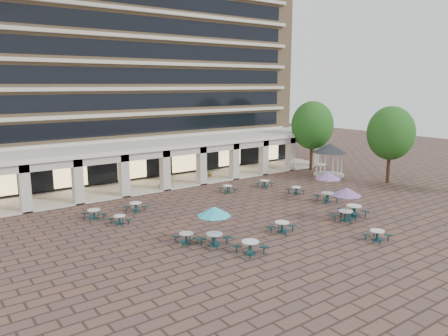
% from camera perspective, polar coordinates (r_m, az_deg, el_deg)
% --- Properties ---
extents(ground, '(120.00, 120.00, 0.00)m').
position_cam_1_polar(ground, '(34.35, 5.55, -6.38)').
color(ground, brown).
rests_on(ground, ground).
extents(apartment_building, '(40.00, 15.50, 25.20)m').
position_cam_1_polar(apartment_building, '(54.52, -12.76, 13.22)').
color(apartment_building, '#9F8059').
rests_on(apartment_building, ground).
extents(retail_arcade, '(42.00, 6.60, 4.40)m').
position_cam_1_polar(retail_arcade, '(45.49, -6.86, 1.77)').
color(retail_arcade, white).
rests_on(retail_arcade, ground).
extents(picnic_table_0, '(1.89, 1.89, 0.80)m').
position_cam_1_polar(picnic_table_0, '(27.02, 3.46, -10.16)').
color(picnic_table_0, '#143A3D').
rests_on(picnic_table_0, ground).
extents(picnic_table_1, '(2.00, 2.00, 0.75)m').
position_cam_1_polar(picnic_table_1, '(30.93, 7.60, -7.53)').
color(picnic_table_1, '#143A3D').
rests_on(picnic_table_1, ground).
extents(picnic_table_2, '(1.68, 1.68, 0.70)m').
position_cam_1_polar(picnic_table_2, '(30.81, 19.37, -8.21)').
color(picnic_table_2, '#143A3D').
rests_on(picnic_table_2, ground).
extents(picnic_table_3, '(2.26, 2.26, 0.86)m').
position_cam_1_polar(picnic_table_3, '(35.70, 16.60, -5.26)').
color(picnic_table_3, '#143A3D').
rests_on(picnic_table_3, ground).
extents(picnic_table_4, '(2.22, 2.22, 2.56)m').
position_cam_1_polar(picnic_table_4, '(27.76, -1.29, -5.86)').
color(picnic_table_4, '#143A3D').
rests_on(picnic_table_4, ground).
extents(picnic_table_5, '(1.68, 1.68, 0.70)m').
position_cam_1_polar(picnic_table_5, '(28.75, -4.95, -8.99)').
color(picnic_table_5, '#143A3D').
rests_on(picnic_table_5, ground).
extents(picnic_table_6, '(2.23, 2.23, 2.58)m').
position_cam_1_polar(picnic_table_6, '(33.90, 15.73, -3.14)').
color(picnic_table_6, '#143A3D').
rests_on(picnic_table_6, ground).
extents(picnic_table_7, '(1.67, 1.67, 0.68)m').
position_cam_1_polar(picnic_table_7, '(41.61, 9.41, -2.81)').
color(picnic_table_7, '#143A3D').
rests_on(picnic_table_7, ground).
extents(picnic_table_8, '(1.68, 1.68, 0.74)m').
position_cam_1_polar(picnic_table_8, '(35.01, -16.61, -5.71)').
color(picnic_table_8, '#143A3D').
rests_on(picnic_table_8, ground).
extents(picnic_table_9, '(1.88, 1.88, 0.73)m').
position_cam_1_polar(picnic_table_9, '(36.23, -11.46, -4.91)').
color(picnic_table_9, '#143A3D').
rests_on(picnic_table_9, ground).
extents(picnic_table_10, '(1.65, 1.65, 0.68)m').
position_cam_1_polar(picnic_table_10, '(41.58, 0.47, -2.67)').
color(picnic_table_10, '#143A3D').
rests_on(picnic_table_10, ground).
extents(picnic_table_11, '(2.30, 2.30, 2.66)m').
position_cam_1_polar(picnic_table_11, '(38.97, 13.43, -1.11)').
color(picnic_table_11, '#143A3D').
rests_on(picnic_table_11, ground).
extents(picnic_table_12, '(1.50, 1.50, 0.66)m').
position_cam_1_polar(picnic_table_12, '(33.30, -13.48, -6.50)').
color(picnic_table_12, '#143A3D').
rests_on(picnic_table_12, ground).
extents(picnic_table_13, '(1.90, 1.90, 0.72)m').
position_cam_1_polar(picnic_table_13, '(43.84, 5.34, -1.98)').
color(picnic_table_13, '#143A3D').
rests_on(picnic_table_13, ground).
extents(gazebo, '(3.87, 3.87, 3.61)m').
position_cam_1_polar(gazebo, '(50.28, 13.64, 2.08)').
color(gazebo, beige).
rests_on(gazebo, ground).
extents(tree_east_a, '(4.79, 4.79, 7.99)m').
position_cam_1_polar(tree_east_a, '(47.94, 20.95, 4.27)').
color(tree_east_a, '#462F1C').
rests_on(tree_east_a, ground).
extents(tree_east_c, '(4.94, 4.94, 8.23)m').
position_cam_1_polar(tree_east_c, '(52.66, 11.47, 5.48)').
color(tree_east_c, '#462F1C').
rests_on(tree_east_c, ground).
extents(planter_left, '(1.50, 0.66, 1.33)m').
position_cam_1_polar(planter_left, '(43.49, -7.55, -1.94)').
color(planter_left, gray).
rests_on(planter_left, ground).
extents(planter_right, '(1.50, 0.65, 1.28)m').
position_cam_1_polar(planter_right, '(46.16, -1.85, -1.15)').
color(planter_right, gray).
rests_on(planter_right, ground).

